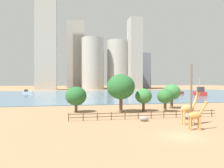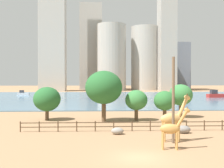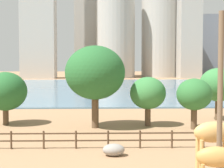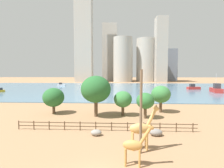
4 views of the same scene
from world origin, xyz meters
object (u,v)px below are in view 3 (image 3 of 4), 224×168
Objects in this scene: tree_right_small at (5,91)px; utility_pole at (220,96)px; tree_right_tall at (194,95)px; giraffe_companion at (217,132)px; tree_center_broad at (218,85)px; tree_left_small at (95,73)px; giraffe_tall at (220,157)px; boulder_near_fence at (114,150)px; tree_left_large at (148,93)px.

utility_pole is at bearing -46.77° from tree_right_small.
utility_pole is 1.85× the size of tree_right_tall.
tree_center_broad reaches higher than giraffe_companion.
giraffe_tall is at bearing -71.09° from tree_left_small.
tree_center_broad is at bearing 50.47° from boulder_near_fence.
utility_pole is 5.97× the size of boulder_near_fence.
tree_left_large is (-1.67, 15.85, -1.19)m from utility_pole.
tree_center_broad is 1.07× the size of tree_right_small.
tree_center_broad is (6.37, 19.07, -0.57)m from utility_pole.
tree_center_broad reaches higher than giraffe_tall.
utility_pole is 8.26m from boulder_near_fence.
tree_right_tall is at bearing -5.44° from tree_left_small.
giraffe_tall is 22.86m from tree_center_broad.
tree_left_small is at bearing 114.54° from utility_pole.
tree_left_large is at bearing 156.23° from tree_right_tall.
giraffe_companion reaches higher than giraffe_tall.
boulder_near_fence is at bearing -129.53° from tree_center_broad.
giraffe_tall is 0.76× the size of tree_right_small.
tree_center_broad is at bearing 51.90° from tree_right_tall.
tree_center_broad is (6.20, 18.18, 1.46)m from giraffe_companion.
tree_left_small is at bearing 112.00° from giraffe_companion.
giraffe_companion is 7.08m from boulder_near_fence.
tree_right_tall reaches higher than giraffe_tall.
tree_center_broad is at bearing 21.84° from tree_left_large.
tree_left_large is (-0.83, 18.39, 1.29)m from giraffe_tall.
tree_left_small is at bearing -169.82° from tree_left_large.
tree_left_small is (-1.45, 10.09, 4.84)m from boulder_near_fence.
boulder_near_fence is (-5.54, 3.95, -1.96)m from giraffe_companion.
giraffe_companion is 0.57× the size of utility_pole.
tree_right_small reaches higher than giraffe_tall.
utility_pole reaches higher than giraffe_companion.
tree_left_small is at bearing 174.56° from tree_right_tall.
tree_left_small reaches higher than giraffe_companion.
utility_pole is at bearing 78.49° from giraffe_tall.
tree_left_small is 9.39m from tree_right_small.
tree_left_large reaches higher than tree_right_tall.
giraffe_tall is 0.51× the size of tree_left_small.
tree_right_tall reaches higher than boulder_near_fence.
boulder_near_fence is at bearing -108.59° from tree_left_large.
tree_right_small is at bearing 168.09° from tree_left_small.
tree_right_small is at bearing 134.46° from giraffe_tall.
boulder_near_fence is (-5.37, 4.84, -3.99)m from utility_pole.
tree_left_small is (-6.82, 14.93, 0.85)m from utility_pole.
tree_left_small is at bearing -11.91° from tree_right_small.
giraffe_companion is 3.41× the size of boulder_near_fence.
tree_right_tall is at bearing 49.72° from boulder_near_fence.
tree_left_large reaches higher than giraffe_tall.
giraffe_companion is 0.64× the size of tree_left_small.
tree_right_small is at bearing -174.21° from tree_center_broad.
tree_right_tall is at bearing -23.77° from tree_left_large.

